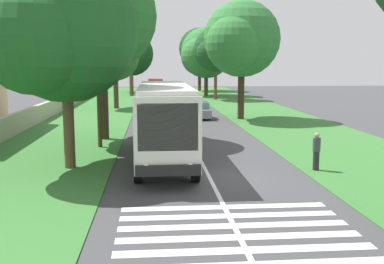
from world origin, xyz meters
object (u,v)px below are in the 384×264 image
at_px(trailing_car_3, 183,95).
at_px(coach_bus, 164,118).
at_px(trailing_car_2, 187,98).
at_px(roadside_tree_right_1, 239,41).
at_px(roadside_tree_right_3, 205,54).
at_px(roadside_tree_left_1, 130,55).
at_px(roadside_tree_left_2, 114,58).
at_px(trailing_minibus_0, 155,85).
at_px(roadside_tree_left_4, 99,20).
at_px(pedestrian, 316,151).
at_px(roadside_tree_right_4, 198,50).
at_px(roadside_tree_right_2, 215,51).
at_px(utility_pole, 98,68).
at_px(roadside_tree_left_3, 130,48).
at_px(roadside_tree_left_0, 60,34).
at_px(trailing_car_1, 189,102).
at_px(trailing_car_0, 199,111).

bearing_deg(trailing_car_3, coach_bus, 174.85).
bearing_deg(trailing_car_2, coach_bus, 173.88).
bearing_deg(roadside_tree_right_1, roadside_tree_right_3, -0.79).
height_order(roadside_tree_left_1, roadside_tree_right_3, roadside_tree_right_3).
relative_size(roadside_tree_left_2, roadside_tree_right_3, 0.79).
xyz_separation_m(roadside_tree_right_1, roadside_tree_right_3, (29.83, -0.41, -0.49)).
relative_size(trailing_minibus_0, roadside_tree_left_4, 0.55).
height_order(trailing_car_2, pedestrian, pedestrian).
bearing_deg(pedestrian, roadside_tree_right_4, -0.84).
relative_size(roadside_tree_right_1, roadside_tree_right_2, 1.05).
bearing_deg(roadside_tree_left_2, roadside_tree_right_4, -20.90).
height_order(trailing_car_2, roadside_tree_right_4, roadside_tree_right_4).
xyz_separation_m(roadside_tree_left_1, utility_pole, (-53.26, -0.64, -1.75)).
relative_size(coach_bus, roadside_tree_left_3, 1.16).
distance_m(roadside_tree_left_1, roadside_tree_right_1, 42.01).
distance_m(roadside_tree_right_1, roadside_tree_right_3, 29.84).
height_order(roadside_tree_left_0, roadside_tree_left_2, roadside_tree_left_0).
distance_m(trailing_car_1, roadside_tree_left_3, 22.08).
bearing_deg(trailing_car_3, roadside_tree_left_2, 144.79).
bearing_deg(roadside_tree_left_2, roadside_tree_right_3, -31.71).
xyz_separation_m(roadside_tree_left_3, roadside_tree_right_2, (-8.41, -11.47, -0.64)).
height_order(roadside_tree_right_4, utility_pole, roadside_tree_right_4).
distance_m(trailing_minibus_0, roadside_tree_left_4, 41.73).
relative_size(roadside_tree_left_1, pedestrian, 5.97).
relative_size(roadside_tree_right_3, utility_pole, 1.17).
distance_m(trailing_car_3, roadside_tree_left_2, 14.82).
relative_size(trailing_car_3, roadside_tree_left_3, 0.45).
height_order(trailing_minibus_0, pedestrian, trailing_minibus_0).
height_order(roadside_tree_left_0, roadside_tree_left_1, roadside_tree_left_1).
bearing_deg(roadside_tree_left_1, roadside_tree_right_1, -164.85).
relative_size(roadside_tree_left_0, roadside_tree_right_2, 0.99).
distance_m(trailing_car_2, roadside_tree_right_4, 26.65).
relative_size(coach_bus, trailing_car_3, 2.60).
bearing_deg(roadside_tree_right_1, roadside_tree_left_0, 147.66).
distance_m(trailing_car_3, roadside_tree_right_1, 23.26).
relative_size(trailing_minibus_0, pedestrian, 3.55).
relative_size(trailing_car_0, trailing_minibus_0, 0.72).
xyz_separation_m(roadside_tree_right_1, utility_pole, (-12.71, 10.34, -2.14)).
bearing_deg(utility_pole, roadside_tree_right_2, -17.90).
bearing_deg(utility_pole, roadside_tree_left_0, 169.26).
height_order(roadside_tree_left_1, roadside_tree_right_4, roadside_tree_right_4).
height_order(coach_bus, pedestrian, coach_bus).
xyz_separation_m(trailing_minibus_0, utility_pole, (-44.27, 3.45, 2.95)).
bearing_deg(roadside_tree_left_1, roadside_tree_right_3, -133.26).
bearing_deg(trailing_car_0, utility_pole, 153.13).
distance_m(coach_bus, trailing_car_1, 27.70).
bearing_deg(roadside_tree_right_4, roadside_tree_left_4, 167.72).
distance_m(roadside_tree_right_1, pedestrian, 20.20).
bearing_deg(trailing_car_2, roadside_tree_right_4, -8.78).
xyz_separation_m(trailing_car_1, roadside_tree_left_3, (19.86, 7.18, 6.44)).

